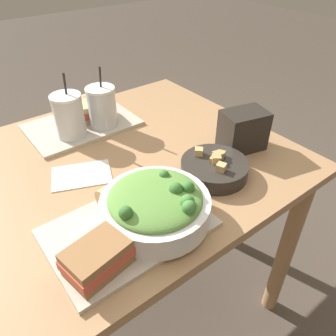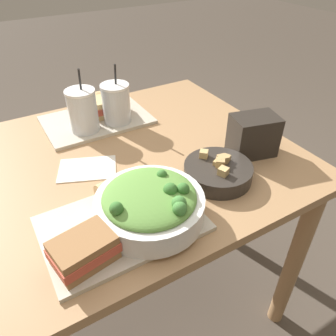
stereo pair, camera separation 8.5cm
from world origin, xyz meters
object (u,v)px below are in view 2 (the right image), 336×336
object	(u,v)px
baguette_near	(123,185)
napkin_folded	(87,168)
baguette_far	(102,98)
chip_bag	(253,135)
soup_bowl	(218,171)
sandwich_far	(109,106)
sandwich_near	(84,250)
drink_cup_red	(116,105)
salad_bowl	(150,203)
drink_cup_dark	(83,112)

from	to	relation	value
baguette_near	napkin_folded	distance (m)	0.18
baguette_far	chip_bag	xyz separation A→B (m)	(0.29, -0.55, 0.02)
soup_bowl	napkin_folded	distance (m)	0.39
baguette_near	sandwich_far	distance (m)	0.48
chip_bag	soup_bowl	bearing A→B (deg)	-148.95
sandwich_near	napkin_folded	xyz separation A→B (m)	(0.12, 0.33, -0.04)
sandwich_far	baguette_far	distance (m)	0.08
sandwich_near	baguette_far	xyz separation A→B (m)	(0.31, 0.69, -0.00)
drink_cup_red	chip_bag	distance (m)	0.49
drink_cup_red	napkin_folded	xyz separation A→B (m)	(-0.19, -0.21, -0.08)
chip_bag	napkin_folded	bearing A→B (deg)	173.48
sandwich_far	sandwich_near	bearing A→B (deg)	-110.56
baguette_near	chip_bag	xyz separation A→B (m)	(0.44, -0.01, 0.02)
soup_bowl	baguette_near	bearing A→B (deg)	166.63
salad_bowl	drink_cup_dark	world-z (taller)	drink_cup_dark
sandwich_near	drink_cup_dark	distance (m)	0.57
sandwich_far	chip_bag	distance (m)	0.55
baguette_near	salad_bowl	bearing A→B (deg)	-178.13
soup_bowl	salad_bowl	bearing A→B (deg)	-168.40
baguette_far	chip_bag	bearing A→B (deg)	-152.15
sandwich_far	napkin_folded	size ratio (longest dim) A/B	0.68
baguette_near	drink_cup_red	size ratio (longest dim) A/B	0.67
salad_bowl	soup_bowl	xyz separation A→B (m)	(0.25, 0.05, -0.03)
salad_bowl	napkin_folded	xyz separation A→B (m)	(-0.07, 0.29, -0.05)
sandwich_far	salad_bowl	bearing A→B (deg)	-96.40
sandwich_far	drink_cup_dark	bearing A→B (deg)	-142.95
chip_bag	napkin_folded	distance (m)	0.52
sandwich_near	sandwich_far	size ratio (longest dim) A/B	1.05
napkin_folded	drink_cup_red	bearing A→B (deg)	47.35
baguette_near	napkin_folded	world-z (taller)	baguette_near
baguette_far	drink_cup_dark	size ratio (longest dim) A/B	0.47
baguette_near	drink_cup_red	xyz separation A→B (m)	(0.15, 0.38, 0.04)
salad_bowl	drink_cup_dark	distance (m)	0.50
soup_bowl	napkin_folded	bearing A→B (deg)	142.79
drink_cup_dark	napkin_folded	bearing A→B (deg)	-108.68
drink_cup_red	baguette_far	bearing A→B (deg)	90.01
drink_cup_red	napkin_folded	bearing A→B (deg)	-132.65
drink_cup_dark	sandwich_far	bearing A→B (deg)	31.00
soup_bowl	baguette_near	distance (m)	0.28
baguette_near	baguette_far	xyz separation A→B (m)	(0.15, 0.54, 0.00)
salad_bowl	napkin_folded	distance (m)	0.30
sandwich_near	drink_cup_dark	size ratio (longest dim) A/B	0.67
drink_cup_dark	sandwich_near	bearing A→B (deg)	-109.11
napkin_folded	baguette_near	bearing A→B (deg)	-75.91
sandwich_near	sandwich_far	world-z (taller)	same
drink_cup_dark	napkin_folded	size ratio (longest dim) A/B	1.08
soup_bowl	chip_bag	size ratio (longest dim) A/B	1.24
drink_cup_red	chip_bag	size ratio (longest dim) A/B	1.34
napkin_folded	chip_bag	bearing A→B (deg)	-20.65
baguette_far	soup_bowl	bearing A→B (deg)	-169.19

